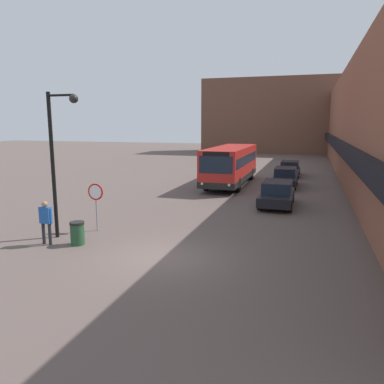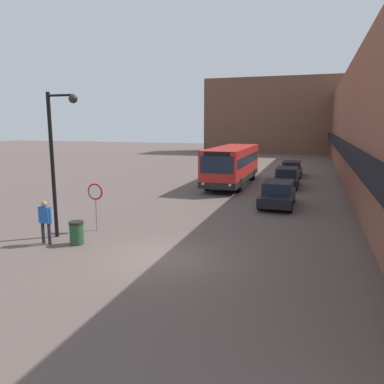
% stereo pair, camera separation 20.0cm
% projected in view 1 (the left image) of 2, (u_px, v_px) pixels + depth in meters
% --- Properties ---
extents(ground_plane, '(160.00, 160.00, 0.00)m').
position_uv_depth(ground_plane, '(163.00, 258.00, 13.75)').
color(ground_plane, brown).
extents(building_row_right, '(5.50, 60.00, 9.66)m').
position_uv_depth(building_row_right, '(372.00, 124.00, 32.45)').
color(building_row_right, brown).
rests_on(building_row_right, ground_plane).
extents(building_backdrop_far, '(26.00, 8.00, 12.30)m').
position_uv_depth(building_backdrop_far, '(281.00, 116.00, 63.23)').
color(building_backdrop_far, brown).
rests_on(building_backdrop_far, ground_plane).
extents(city_bus, '(2.67, 10.21, 3.04)m').
position_uv_depth(city_bus, '(231.00, 164.00, 30.01)').
color(city_bus, red).
rests_on(city_bus, ground_plane).
extents(parked_car_front, '(1.91, 4.32, 1.49)m').
position_uv_depth(parked_car_front, '(277.00, 194.00, 22.32)').
color(parked_car_front, black).
rests_on(parked_car_front, ground_plane).
extents(parked_car_middle, '(1.82, 4.76, 1.49)m').
position_uv_depth(parked_car_middle, '(285.00, 177.00, 29.28)').
color(parked_car_middle, black).
rests_on(parked_car_middle, ground_plane).
extents(parked_car_back, '(1.84, 4.49, 1.40)m').
position_uv_depth(parked_car_back, '(290.00, 169.00, 35.30)').
color(parked_car_back, '#38383D').
rests_on(parked_car_back, ground_plane).
extents(stop_sign, '(0.76, 0.08, 2.20)m').
position_uv_depth(stop_sign, '(96.00, 197.00, 16.96)').
color(stop_sign, gray).
rests_on(stop_sign, ground_plane).
extents(street_lamp, '(1.46, 0.36, 6.13)m').
position_uv_depth(street_lamp, '(58.00, 149.00, 15.51)').
color(street_lamp, black).
rests_on(street_lamp, ground_plane).
extents(pedestrian, '(0.58, 0.24, 1.80)m').
position_uv_depth(pedestrian, '(46.00, 219.00, 15.10)').
color(pedestrian, '#232328').
rests_on(pedestrian, ground_plane).
extents(trash_bin, '(0.59, 0.59, 0.95)m').
position_uv_depth(trash_bin, '(77.00, 233.00, 15.18)').
color(trash_bin, '#234C2D').
rests_on(trash_bin, ground_plane).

